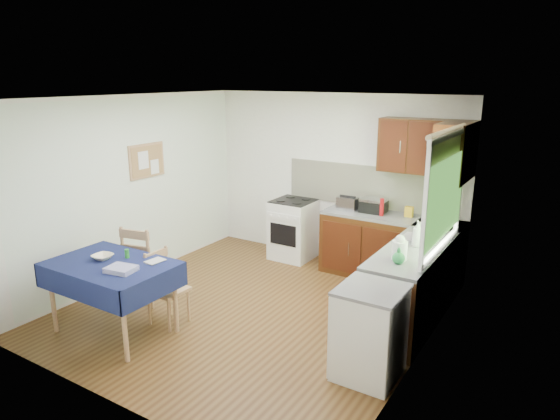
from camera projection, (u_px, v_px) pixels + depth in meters
The scene contains 33 objects.
floor at pixel (253, 309), 6.03m from camera, with size 4.20×4.20×0.00m, color #492C13.
ceiling at pixel (250, 98), 5.38m from camera, with size 4.00×4.20×0.02m, color silver.
wall_back at pixel (333, 179), 7.43m from camera, with size 4.00×0.02×2.50m, color white.
wall_front at pixel (101, 267), 3.98m from camera, with size 4.00×0.02×2.50m, color white.
wall_left at pixel (131, 189), 6.73m from camera, with size 0.02×4.20×2.50m, color white.
wall_right at pixel (426, 239), 4.68m from camera, with size 0.02×4.20×2.50m, color white.
base_cabinets at pixel (399, 265), 6.25m from camera, with size 1.90×2.30×0.86m.
worktop_back at pixel (392, 217), 6.74m from camera, with size 1.90×0.60×0.04m, color slate.
worktop_right at pixel (413, 250), 5.47m from camera, with size 0.60×1.70×0.04m, color slate.
worktop_corner at pixel (441, 225), 6.41m from camera, with size 0.60×0.60×0.04m, color slate.
splashback at pixel (373, 187), 7.09m from camera, with size 2.70×0.02×0.60m, color white.
upper_cabinets at pixel (433, 148), 6.24m from camera, with size 1.20×0.85×0.70m.
stove at pixel (293, 229), 7.64m from camera, with size 0.60×0.61×0.92m.
window at pixel (446, 184), 5.17m from camera, with size 0.04×1.48×1.26m.
fridge at pixel (370, 333), 4.60m from camera, with size 0.58×0.60×0.89m.
corkboard at pixel (147, 161), 6.87m from camera, with size 0.04×0.62×0.47m.
dining_table at pixel (111, 272), 5.33m from camera, with size 1.33×0.90×0.81m.
chair_far at pixel (143, 262), 6.09m from camera, with size 0.52×0.52×1.00m.
chair_near at pixel (165, 285), 5.61m from camera, with size 0.39×0.39×0.85m.
toaster at pixel (348, 204), 6.99m from camera, with size 0.28×0.17×0.21m.
sandwich_press at pixel (374, 205), 6.90m from camera, with size 0.33×0.29×0.19m.
sauce_bottle at pixel (382, 207), 6.71m from camera, with size 0.05×0.05×0.24m, color #B20E13.
yellow_packet at pixel (409, 212), 6.67m from camera, with size 0.11×0.07×0.14m, color gold.
dish_rack at pixel (420, 238), 5.76m from camera, with size 0.41×0.31×0.20m.
kettle at pixel (400, 249), 5.11m from camera, with size 0.16×0.16×0.27m.
cup at pixel (434, 221), 6.34m from camera, with size 0.11×0.11×0.09m, color silver.
soap_bottle_a at pixel (417, 234), 5.49m from camera, with size 0.11×0.11×0.29m, color white.
soap_bottle_b at pixel (431, 224), 6.06m from camera, with size 0.08×0.08×0.17m, color #1B5DA3.
soap_bottle_c at pixel (399, 256), 5.01m from camera, with size 0.13×0.13×0.16m, color #227F3E.
plate_bowl at pixel (103, 257), 5.40m from camera, with size 0.21×0.21×0.05m, color #F6ECC9.
book at pixel (151, 260), 5.37m from camera, with size 0.15×0.20×0.02m, color white.
spice_jar at pixel (127, 254), 5.43m from camera, with size 0.05×0.05×0.10m, color #24872B.
tea_towel at pixel (121, 269), 5.06m from camera, with size 0.28×0.22×0.05m, color navy.
Camera 1 is at (3.19, -4.50, 2.73)m, focal length 32.00 mm.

